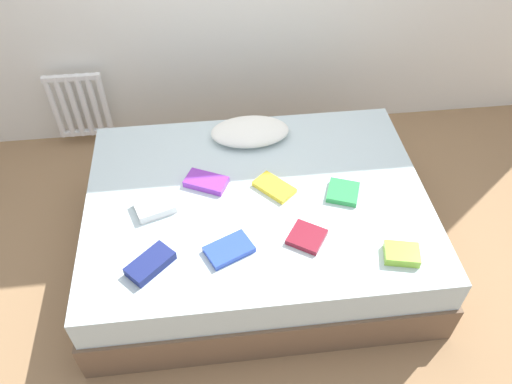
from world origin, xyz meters
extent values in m
plane|color=#93704C|center=(0.00, 0.00, 0.00)|extent=(8.00, 8.00, 0.00)
cube|color=brown|center=(0.00, 0.00, 0.14)|extent=(2.00, 1.50, 0.28)
cube|color=silver|center=(0.00, 0.00, 0.39)|extent=(1.96, 1.46, 0.22)
cylinder|color=white|center=(-1.37, 1.20, 0.36)|extent=(0.04, 0.04, 0.53)
cylinder|color=white|center=(-1.30, 1.20, 0.36)|extent=(0.04, 0.04, 0.53)
cylinder|color=white|center=(-1.23, 1.20, 0.36)|extent=(0.04, 0.04, 0.53)
cylinder|color=white|center=(-1.15, 1.20, 0.36)|extent=(0.04, 0.04, 0.53)
cylinder|color=white|center=(-1.08, 1.20, 0.36)|extent=(0.04, 0.04, 0.53)
cylinder|color=white|center=(-1.01, 1.20, 0.36)|extent=(0.04, 0.04, 0.53)
cube|color=white|center=(-1.19, 1.20, 0.60)|extent=(0.41, 0.04, 0.04)
cube|color=white|center=(-1.19, 1.20, 0.11)|extent=(0.41, 0.04, 0.04)
ellipsoid|color=white|center=(0.02, 0.52, 0.55)|extent=(0.50, 0.30, 0.11)
cube|color=navy|center=(-0.59, -0.43, 0.53)|extent=(0.26, 0.26, 0.05)
cube|color=yellow|center=(0.11, 0.04, 0.52)|extent=(0.26, 0.26, 0.03)
cube|color=green|center=(0.49, -0.04, 0.52)|extent=(0.22, 0.23, 0.04)
cube|color=maroon|center=(0.23, -0.35, 0.52)|extent=(0.24, 0.24, 0.03)
cube|color=#2847B7|center=(-0.19, -0.38, 0.52)|extent=(0.28, 0.24, 0.03)
cube|color=#8CC638|center=(0.69, -0.52, 0.52)|extent=(0.20, 0.17, 0.05)
cube|color=purple|center=(-0.29, 0.13, 0.52)|extent=(0.28, 0.23, 0.04)
cube|color=white|center=(-0.58, -0.04, 0.52)|extent=(0.25, 0.22, 0.05)
camera|label=1|loc=(-0.23, -1.97, 2.59)|focal=35.10mm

